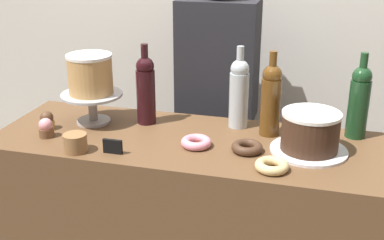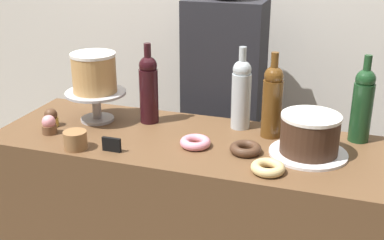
% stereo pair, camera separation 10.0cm
% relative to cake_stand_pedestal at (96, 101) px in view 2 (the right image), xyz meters
% --- Properties ---
extents(back_wall, '(6.00, 0.05, 2.60)m').
position_rel_cake_stand_pedestal_xyz_m(back_wall, '(0.43, 0.77, 0.26)').
color(back_wall, silver).
rests_on(back_wall, ground_plane).
extents(cake_stand_pedestal, '(0.25, 0.25, 0.12)m').
position_rel_cake_stand_pedestal_xyz_m(cake_stand_pedestal, '(0.00, 0.00, 0.00)').
color(cake_stand_pedestal, '#B2B2B7').
rests_on(cake_stand_pedestal, display_counter).
extents(white_layer_cake, '(0.18, 0.18, 0.16)m').
position_rel_cake_stand_pedestal_xyz_m(white_layer_cake, '(-0.00, 0.00, 0.12)').
color(white_layer_cake, tan).
rests_on(white_layer_cake, cake_stand_pedestal).
extents(silver_serving_platter, '(0.27, 0.27, 0.01)m').
position_rel_cake_stand_pedestal_xyz_m(silver_serving_platter, '(0.86, -0.06, -0.08)').
color(silver_serving_platter, white).
rests_on(silver_serving_platter, display_counter).
extents(chocolate_round_cake, '(0.21, 0.21, 0.14)m').
position_rel_cake_stand_pedestal_xyz_m(chocolate_round_cake, '(0.86, -0.06, -0.01)').
color(chocolate_round_cake, '#3D2619').
rests_on(chocolate_round_cake, silver_serving_platter).
extents(wine_bottle_amber, '(0.08, 0.08, 0.33)m').
position_rel_cake_stand_pedestal_xyz_m(wine_bottle_amber, '(0.71, 0.06, 0.06)').
color(wine_bottle_amber, '#5B3814').
rests_on(wine_bottle_amber, display_counter).
extents(wine_bottle_dark_red, '(0.08, 0.08, 0.33)m').
position_rel_cake_stand_pedestal_xyz_m(wine_bottle_dark_red, '(0.21, 0.06, 0.06)').
color(wine_bottle_dark_red, black).
rests_on(wine_bottle_dark_red, display_counter).
extents(wine_bottle_green, '(0.08, 0.08, 0.33)m').
position_rel_cake_stand_pedestal_xyz_m(wine_bottle_green, '(1.02, 0.13, 0.06)').
color(wine_bottle_green, '#193D1E').
rests_on(wine_bottle_green, display_counter).
extents(wine_bottle_clear, '(0.08, 0.08, 0.33)m').
position_rel_cake_stand_pedestal_xyz_m(wine_bottle_clear, '(0.58, 0.11, 0.06)').
color(wine_bottle_clear, '#B2BCC1').
rests_on(wine_bottle_clear, display_counter).
extents(cupcake_chocolate, '(0.06, 0.06, 0.07)m').
position_rel_cake_stand_pedestal_xyz_m(cupcake_chocolate, '(-0.14, -0.11, -0.05)').
color(cupcake_chocolate, gold).
rests_on(cupcake_chocolate, display_counter).
extents(cupcake_strawberry, '(0.06, 0.06, 0.07)m').
position_rel_cake_stand_pedestal_xyz_m(cupcake_strawberry, '(-0.11, -0.18, -0.05)').
color(cupcake_strawberry, brown).
rests_on(cupcake_strawberry, display_counter).
extents(donut_pink, '(0.11, 0.11, 0.03)m').
position_rel_cake_stand_pedestal_xyz_m(donut_pink, '(0.47, -0.12, -0.07)').
color(donut_pink, pink).
rests_on(donut_pink, display_counter).
extents(donut_glazed, '(0.11, 0.11, 0.03)m').
position_rel_cake_stand_pedestal_xyz_m(donut_glazed, '(0.75, -0.24, -0.07)').
color(donut_glazed, '#E0C17F').
rests_on(donut_glazed, display_counter).
extents(donut_chocolate, '(0.11, 0.11, 0.03)m').
position_rel_cake_stand_pedestal_xyz_m(donut_chocolate, '(0.65, -0.12, -0.07)').
color(donut_chocolate, '#472D1E').
rests_on(donut_chocolate, display_counter).
extents(cookie_stack, '(0.08, 0.08, 0.07)m').
position_rel_cake_stand_pedestal_xyz_m(cookie_stack, '(0.06, -0.28, -0.05)').
color(cookie_stack, olive).
rests_on(cookie_stack, display_counter).
extents(price_sign_chalkboard, '(0.07, 0.01, 0.05)m').
position_rel_cake_stand_pedestal_xyz_m(price_sign_chalkboard, '(0.20, -0.26, -0.06)').
color(price_sign_chalkboard, black).
rests_on(price_sign_chalkboard, display_counter).
extents(barista_figure, '(0.36, 0.22, 1.60)m').
position_rel_cake_stand_pedestal_xyz_m(barista_figure, '(0.41, 0.47, -0.20)').
color(barista_figure, black).
rests_on(barista_figure, ground_plane).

